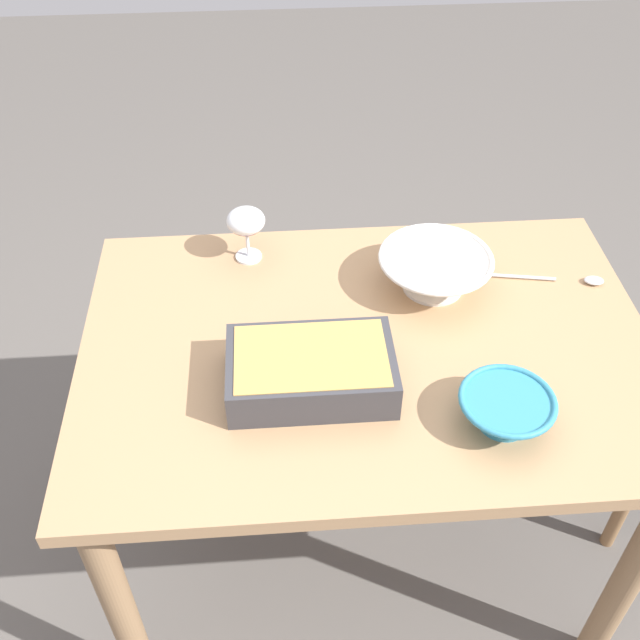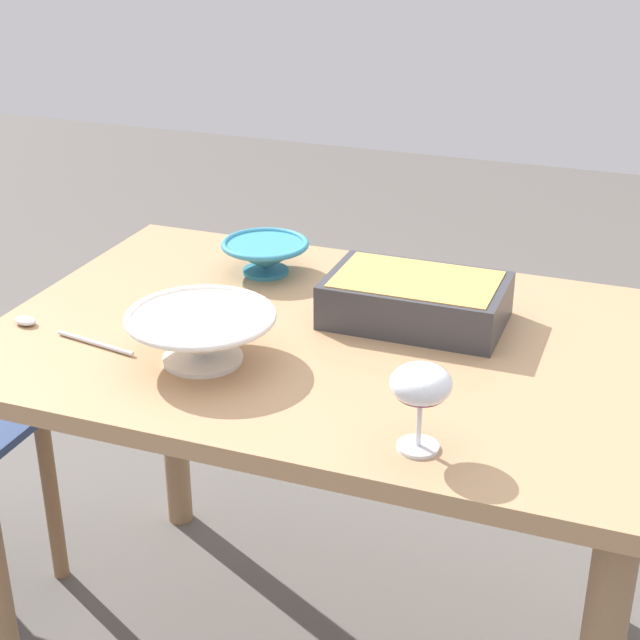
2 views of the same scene
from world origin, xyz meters
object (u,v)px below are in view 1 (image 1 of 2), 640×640
casserole_dish (311,369)px  serving_spoon (566,279)px  dining_table (366,382)px  mixing_bowl (506,409)px  small_bowl (435,270)px  wine_glass (246,223)px

casserole_dish → serving_spoon: (0.60, 0.27, -0.04)m
casserole_dish → serving_spoon: casserole_dish is taller
casserole_dish → dining_table: bearing=40.4°
casserole_dish → mixing_bowl: (0.35, -0.12, -0.01)m
dining_table → small_bowl: 0.29m
wine_glass → casserole_dish: (0.12, -0.42, -0.05)m
dining_table → mixing_bowl: bearing=-45.4°
casserole_dish → mixing_bowl: size_ratio=1.79×
mixing_bowl → serving_spoon: (0.25, 0.39, -0.03)m
mixing_bowl → serving_spoon: size_ratio=0.65×
dining_table → small_bowl: (0.17, 0.17, 0.17)m
dining_table → wine_glass: 0.45m
serving_spoon → casserole_dish: bearing=-155.3°
wine_glass → small_bowl: wine_glass is taller
wine_glass → casserole_dish: bearing=-73.8°
serving_spoon → wine_glass: bearing=168.8°
casserole_dish → small_bowl: 0.40m
serving_spoon → dining_table: bearing=-160.4°
mixing_bowl → serving_spoon: mixing_bowl is taller
wine_glass → casserole_dish: wine_glass is taller
casserole_dish → small_bowl: small_bowl is taller
dining_table → casserole_dish: (-0.13, -0.11, 0.17)m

